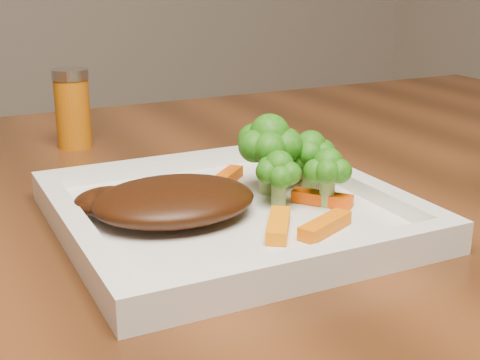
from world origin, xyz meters
name	(u,v)px	position (x,y,z in m)	size (l,w,h in m)	color
plate	(229,217)	(0.12, -0.10, 0.76)	(0.27, 0.27, 0.01)	white
steak	(174,200)	(0.07, -0.09, 0.78)	(0.13, 0.10, 0.03)	#3A1808
broccoli_0	(269,154)	(0.17, -0.07, 0.80)	(0.07, 0.07, 0.07)	#336611
broccoli_1	(310,155)	(0.21, -0.08, 0.79)	(0.05, 0.05, 0.06)	#326811
broccoli_2	(328,172)	(0.20, -0.13, 0.79)	(0.05, 0.05, 0.06)	#146210
broccoli_3	(279,171)	(0.16, -0.11, 0.79)	(0.05, 0.05, 0.06)	#2A7213
carrot_0	(325,225)	(0.17, -0.17, 0.77)	(0.05, 0.01, 0.01)	#E26403
carrot_2	(278,225)	(0.14, -0.16, 0.77)	(0.06, 0.02, 0.01)	orange
carrot_3	(307,173)	(0.22, -0.05, 0.77)	(0.06, 0.01, 0.01)	#E54703
carrot_4	(227,177)	(0.15, -0.03, 0.77)	(0.05, 0.01, 0.01)	#E75503
carrot_5	(322,198)	(0.20, -0.12, 0.77)	(0.05, 0.01, 0.01)	#FF4E04
spice_shaker	(73,109)	(0.06, 0.20, 0.80)	(0.04, 0.04, 0.09)	#AE5A09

